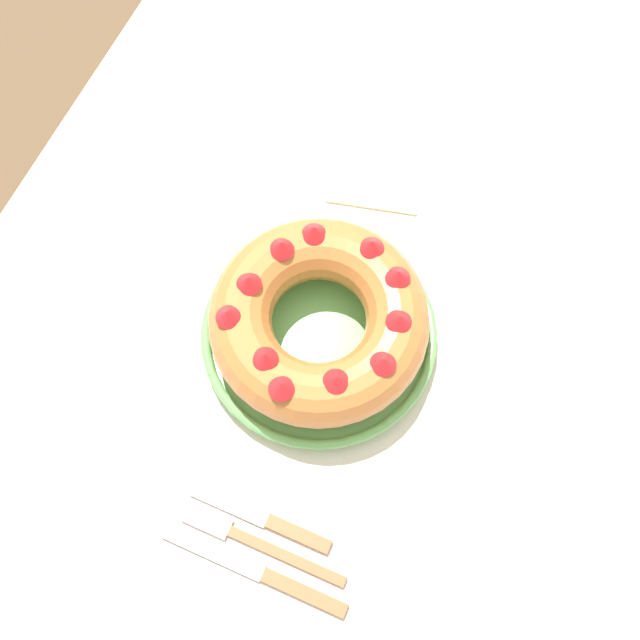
{
  "coord_description": "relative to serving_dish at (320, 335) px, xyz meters",
  "views": [
    {
      "loc": [
        -0.32,
        -0.13,
        1.66
      ],
      "look_at": [
        -0.02,
        -0.0,
        0.83
      ],
      "focal_mm": 42.0,
      "sensor_mm": 36.0,
      "label": 1
    }
  ],
  "objects": [
    {
      "name": "serving_dish",
      "position": [
        0.0,
        0.0,
        0.0
      ],
      "size": [
        0.3,
        0.3,
        0.03
      ],
      "color": "#6BB760",
      "rests_on": "dining_table"
    },
    {
      "name": "bundt_cake",
      "position": [
        -0.0,
        0.0,
        0.05
      ],
      "size": [
        0.26,
        0.26,
        0.09
      ],
      "color": "#C67538",
      "rests_on": "serving_dish"
    },
    {
      "name": "fork",
      "position": [
        -0.26,
        -0.03,
        -0.01
      ],
      "size": [
        0.02,
        0.2,
        0.01
      ],
      "rotation": [
        0.0,
        0.0,
        0.05
      ],
      "color": "#936038",
      "rests_on": "dining_table"
    },
    {
      "name": "serving_knife",
      "position": [
        -0.29,
        -0.06,
        -0.01
      ],
      "size": [
        0.02,
        0.23,
        0.01
      ],
      "rotation": [
        0.0,
        0.0,
        0.09
      ],
      "color": "#936038",
      "rests_on": "dining_table"
    },
    {
      "name": "dining_table",
      "position": [
        0.02,
        0.0,
        -0.11
      ],
      "size": [
        1.37,
        0.94,
        0.76
      ],
      "color": "beige",
      "rests_on": "ground_plane"
    },
    {
      "name": "cake_knife",
      "position": [
        -0.23,
        -0.04,
        -0.01
      ],
      "size": [
        0.02,
        0.17,
        0.01
      ],
      "rotation": [
        0.0,
        0.0,
        0.11
      ],
      "color": "#936038",
      "rests_on": "dining_table"
    },
    {
      "name": "napkin",
      "position": [
        0.29,
        0.03,
        -0.01
      ],
      "size": [
        0.2,
        0.16,
        0.0
      ],
      "primitive_type": "cube",
      "rotation": [
        0.0,
        0.0,
        0.23
      ],
      "color": "beige",
      "rests_on": "dining_table"
    },
    {
      "name": "ground_plane",
      "position": [
        0.02,
        0.0,
        -0.78
      ],
      "size": [
        8.0,
        8.0,
        0.0
      ],
      "primitive_type": "plane",
      "color": "brown"
    }
  ]
}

